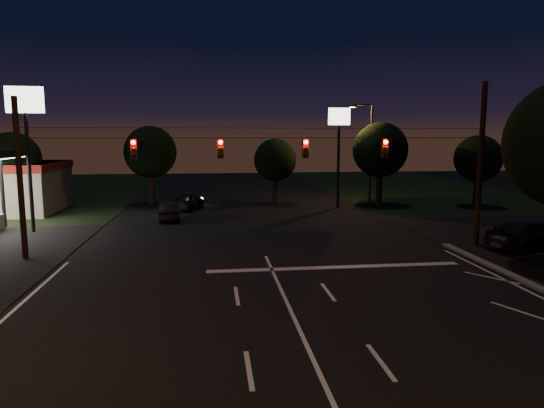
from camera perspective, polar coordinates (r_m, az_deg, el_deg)
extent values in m
plane|color=black|center=(12.02, 7.39, -22.59)|extent=(140.00, 140.00, 0.00)
cube|color=silver|center=(23.06, 7.45, -7.38)|extent=(12.00, 0.50, 0.01)
cylinder|color=black|center=(29.63, 22.82, -4.50)|extent=(0.30, 0.30, 9.00)
cylinder|color=black|center=(27.36, -26.99, -5.76)|extent=(0.28, 0.28, 8.00)
cylinder|color=black|center=(25.14, -1.03, 7.79)|extent=(24.00, 0.03, 0.03)
cylinder|color=black|center=(25.14, -1.03, 8.93)|extent=(24.00, 0.02, 0.02)
cube|color=#3F3307|center=(25.29, -15.92, 6.24)|extent=(0.32, 0.26, 1.00)
sphere|color=#FF0705|center=(25.12, -16.01, 6.98)|extent=(0.22, 0.22, 0.22)
sphere|color=black|center=(25.13, -15.98, 6.23)|extent=(0.20, 0.20, 0.20)
sphere|color=black|center=(25.14, -15.95, 5.47)|extent=(0.20, 0.20, 0.20)
cube|color=#3F3307|center=(25.01, -6.08, 6.48)|extent=(0.32, 0.26, 1.00)
sphere|color=#FF0705|center=(24.84, -6.08, 7.23)|extent=(0.22, 0.22, 0.22)
sphere|color=black|center=(24.85, -6.07, 6.47)|extent=(0.20, 0.20, 0.20)
sphere|color=black|center=(24.86, -6.06, 5.71)|extent=(0.20, 0.20, 0.20)
cube|color=#3F3307|center=(25.48, 3.93, 6.54)|extent=(0.32, 0.26, 1.00)
sphere|color=#FF0705|center=(25.31, 4.01, 7.27)|extent=(0.22, 0.22, 0.22)
sphere|color=black|center=(25.32, 4.00, 6.53)|extent=(0.20, 0.20, 0.20)
sphere|color=black|center=(25.33, 3.99, 5.78)|extent=(0.20, 0.20, 0.20)
cube|color=#3F3307|center=(26.64, 13.10, 6.41)|extent=(0.32, 0.26, 1.00)
sphere|color=#FF0705|center=(26.48, 13.24, 7.11)|extent=(0.22, 0.22, 0.22)
sphere|color=black|center=(26.49, 13.22, 6.40)|extent=(0.20, 0.20, 0.20)
sphere|color=black|center=(26.50, 13.20, 5.69)|extent=(0.20, 0.20, 0.20)
cylinder|color=black|center=(36.88, -29.13, 1.25)|extent=(0.24, 0.24, 4.80)
cylinder|color=black|center=(34.01, -26.62, 3.21)|extent=(0.24, 0.24, 7.50)
cube|color=white|center=(34.00, -27.10, 10.87)|extent=(2.20, 0.30, 1.60)
cylinder|color=black|center=(41.48, 7.80, 4.36)|extent=(0.24, 0.24, 7.00)
cube|color=white|center=(41.43, 7.91, 10.17)|extent=(1.80, 0.30, 1.40)
cylinder|color=black|center=(44.36, 11.55, 5.80)|extent=(0.20, 0.20, 9.00)
cylinder|color=black|center=(44.13, 10.58, 11.40)|extent=(1.80, 0.12, 0.12)
cube|color=black|center=(43.86, 9.43, 11.32)|extent=(0.60, 0.35, 0.22)
cube|color=orange|center=(43.85, 9.43, 11.16)|extent=(0.45, 0.25, 0.04)
cylinder|color=black|center=(43.07, -27.95, 0.96)|extent=(0.49, 0.49, 3.00)
sphere|color=black|center=(42.86, -28.20, 4.70)|extent=(4.20, 4.20, 4.20)
sphere|color=black|center=(43.01, -27.51, 4.58)|extent=(3.15, 3.15, 3.15)
sphere|color=black|center=(43.21, -28.61, 4.56)|extent=(2.94, 2.94, 2.94)
cylinder|color=black|center=(44.54, -13.99, 2.02)|extent=(0.52, 0.52, 3.25)
sphere|color=black|center=(44.33, -14.13, 5.95)|extent=(4.60, 4.60, 4.60)
sphere|color=black|center=(44.63, -13.48, 5.81)|extent=(3.45, 3.45, 3.45)
sphere|color=black|center=(44.62, -14.68, 5.81)|extent=(3.22, 3.22, 3.22)
cylinder|color=black|center=(43.63, 0.36, 1.81)|extent=(0.47, 0.47, 2.75)
sphere|color=black|center=(43.42, 0.37, 5.20)|extent=(3.80, 3.80, 3.80)
sphere|color=black|center=(43.76, 0.81, 5.08)|extent=(2.85, 2.85, 2.85)
sphere|color=black|center=(43.57, -0.16, 5.10)|extent=(2.66, 2.66, 2.66)
cylinder|color=black|center=(43.77, 12.49, 2.07)|extent=(0.53, 0.53, 3.40)
sphere|color=black|center=(43.57, 12.61, 6.25)|extent=(4.80, 4.80, 4.80)
sphere|color=black|center=(44.07, 13.04, 6.07)|extent=(3.60, 3.60, 3.60)
sphere|color=black|center=(43.64, 11.91, 6.13)|extent=(3.36, 3.36, 3.36)
cylinder|color=black|center=(45.36, 22.90, 1.51)|extent=(0.48, 0.48, 2.90)
sphere|color=black|center=(45.16, 23.09, 4.95)|extent=(4.00, 4.00, 4.00)
sphere|color=black|center=(45.63, 23.33, 4.81)|extent=(3.00, 3.00, 3.00)
sphere|color=black|center=(45.14, 22.51, 4.86)|extent=(2.80, 2.80, 2.80)
imported|color=black|center=(40.84, -9.86, 0.35)|extent=(2.82, 4.59, 1.46)
imported|color=black|center=(36.03, -11.97, -0.82)|extent=(1.72, 4.16, 1.34)
imported|color=black|center=(29.92, 28.01, -3.19)|extent=(5.74, 3.75, 1.55)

